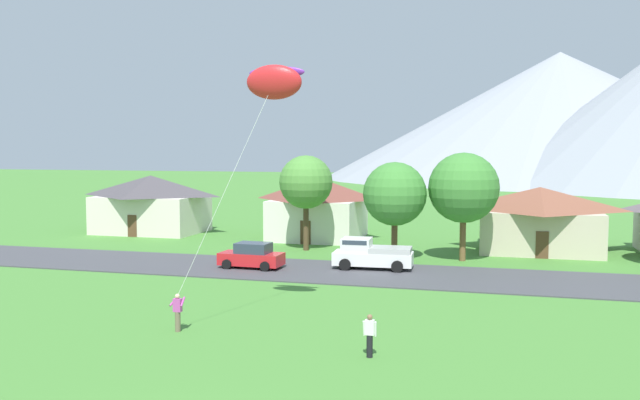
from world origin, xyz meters
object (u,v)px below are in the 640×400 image
object	(u,v)px
house_right_center	(539,218)
pickup_truck_white_west_side	(371,254)
house_left_center	(318,207)
watcher_person	(370,335)
house_leftmost	(151,203)
tree_right_of_center	(306,182)
parked_car_red_mid_west	(252,256)
tree_center	(464,188)
kite_flyer_with_kite	(271,88)
tree_left_of_center	(395,194)

from	to	relation	value
house_right_center	pickup_truck_white_west_side	bearing A→B (deg)	-134.43
house_left_center	watcher_person	distance (m)	33.71
house_leftmost	tree_right_of_center	world-z (taller)	tree_right_of_center
parked_car_red_mid_west	pickup_truck_white_west_side	world-z (taller)	pickup_truck_white_west_side
tree_center	kite_flyer_with_kite	size ratio (longest dim) A/B	0.65
house_right_center	kite_flyer_with_kite	world-z (taller)	kite_flyer_with_kite
tree_right_of_center	house_right_center	bearing A→B (deg)	14.46
tree_center	parked_car_red_mid_west	bearing A→B (deg)	-152.71
parked_car_red_mid_west	house_leftmost	bearing A→B (deg)	136.31
house_right_center	watcher_person	bearing A→B (deg)	-104.87
tree_center	tree_right_of_center	distance (m)	12.30
house_left_center	tree_right_of_center	bearing A→B (deg)	-82.37
kite_flyer_with_kite	watcher_person	bearing A→B (deg)	-36.38
kite_flyer_with_kite	house_leftmost	bearing A→B (deg)	128.33
house_leftmost	tree_left_of_center	bearing A→B (deg)	-20.90
house_leftmost	house_right_center	distance (m)	35.19
house_leftmost	kite_flyer_with_kite	distance (m)	36.34
house_left_center	tree_left_of_center	bearing A→B (deg)	-49.11
house_right_center	tree_center	xyz separation A→B (m)	(-5.54, -6.36, 2.62)
tree_left_of_center	watcher_person	size ratio (longest dim) A/B	4.21
house_leftmost	tree_center	world-z (taller)	tree_center
kite_flyer_with_kite	house_left_center	bearing A→B (deg)	101.15
pickup_truck_white_west_side	watcher_person	world-z (taller)	pickup_truck_white_west_side
tree_left_of_center	tree_center	distance (m)	4.86
watcher_person	pickup_truck_white_west_side	bearing A→B (deg)	100.60
kite_flyer_with_kite	tree_center	bearing A→B (deg)	68.50
pickup_truck_white_west_side	kite_flyer_with_kite	distance (m)	17.24
house_right_center	tree_center	distance (m)	8.83
tree_center	kite_flyer_with_kite	world-z (taller)	kite_flyer_with_kite
house_leftmost	kite_flyer_with_kite	xyz separation A→B (m)	(22.00, -27.83, 7.88)
house_leftmost	pickup_truck_white_west_side	distance (m)	27.60
house_right_center	tree_left_of_center	xyz separation A→B (m)	(-10.29, -7.24, 2.16)
tree_right_of_center	tree_center	bearing A→B (deg)	-8.38
house_leftmost	house_left_center	size ratio (longest dim) A/B	1.21
house_left_center	house_right_center	bearing A→B (deg)	-7.29
house_right_center	tree_left_of_center	bearing A→B (deg)	-144.86
house_left_center	tree_center	xyz separation A→B (m)	(13.10, -8.74, 2.39)
tree_center	tree_left_of_center	bearing A→B (deg)	-169.42
tree_right_of_center	watcher_person	distance (m)	27.18
tree_right_of_center	parked_car_red_mid_west	distance (m)	9.85
house_left_center	watcher_person	bearing A→B (deg)	-71.28
house_right_center	kite_flyer_with_kite	size ratio (longest dim) A/B	0.81
parked_car_red_mid_west	watcher_person	world-z (taller)	parked_car_red_mid_west
house_leftmost	tree_right_of_center	bearing A→B (deg)	-21.33
house_right_center	watcher_person	distance (m)	30.56
house_leftmost	pickup_truck_white_west_side	world-z (taller)	house_leftmost
tree_left_of_center	kite_flyer_with_kite	distance (m)	19.50
watcher_person	tree_right_of_center	bearing A→B (deg)	111.61
pickup_truck_white_west_side	kite_flyer_with_kite	world-z (taller)	kite_flyer_with_kite
tree_left_of_center	tree_right_of_center	world-z (taller)	tree_right_of_center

